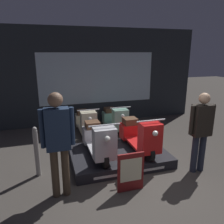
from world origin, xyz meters
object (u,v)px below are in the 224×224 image
(scooter_display_right, at_px, (139,135))
(price_sign_board, at_px, (131,172))
(scooter_backrow_1, at_px, (115,119))
(scooter_display_left, at_px, (98,140))
(person_right_browsing, at_px, (201,127))
(scooter_backrow_0, at_px, (85,122))
(person_left_browsing, at_px, (58,138))
(street_bollard, at_px, (37,152))

(scooter_display_right, bearing_deg, price_sign_board, -120.01)
(scooter_display_right, xyz_separation_m, price_sign_board, (-0.65, -1.12, -0.20))
(scooter_display_right, bearing_deg, scooter_backrow_1, 88.89)
(scooter_display_left, bearing_deg, price_sign_board, -73.92)
(person_right_browsing, bearing_deg, scooter_backrow_0, 122.61)
(scooter_display_left, distance_m, person_left_browsing, 1.34)
(scooter_backrow_1, height_order, price_sign_board, scooter_backrow_1)
(scooter_display_left, height_order, street_bollard, scooter_display_left)
(person_left_browsing, xyz_separation_m, person_right_browsing, (2.78, -0.00, -0.10))
(scooter_backrow_1, bearing_deg, person_left_browsing, -123.20)
(scooter_display_left, xyz_separation_m, person_left_browsing, (-0.87, -0.89, 0.50))
(scooter_display_left, distance_m, scooter_display_right, 0.97)
(scooter_display_left, xyz_separation_m, scooter_backrow_1, (1.01, 1.98, -0.22))
(scooter_display_left, height_order, person_left_browsing, person_left_browsing)
(scooter_backrow_0, relative_size, street_bollard, 1.52)
(price_sign_board, bearing_deg, scooter_backrow_1, 77.56)
(scooter_backrow_1, distance_m, street_bollard, 3.09)
(scooter_display_left, height_order, scooter_display_right, same)
(scooter_display_left, xyz_separation_m, person_right_browsing, (1.91, -0.89, 0.39))
(price_sign_board, bearing_deg, scooter_display_left, 106.08)
(scooter_display_right, xyz_separation_m, person_left_browsing, (-1.84, -0.89, 0.50))
(scooter_display_right, xyz_separation_m, person_right_browsing, (0.94, -0.89, 0.39))
(person_left_browsing, bearing_deg, person_right_browsing, -0.00)
(scooter_backrow_0, distance_m, scooter_backrow_1, 0.94)
(scooter_display_left, bearing_deg, scooter_display_right, 0.00)
(scooter_backrow_1, xyz_separation_m, street_bollard, (-2.28, -2.09, 0.16))
(person_left_browsing, distance_m, price_sign_board, 1.40)
(scooter_display_left, relative_size, scooter_display_right, 1.00)
(person_right_browsing, distance_m, price_sign_board, 1.71)
(scooter_backrow_1, distance_m, price_sign_board, 3.18)
(scooter_display_left, bearing_deg, street_bollard, -175.39)
(scooter_display_left, height_order, scooter_backrow_0, scooter_display_left)
(scooter_display_right, distance_m, person_right_browsing, 1.35)
(scooter_backrow_1, xyz_separation_m, person_left_browsing, (-1.88, -2.87, 0.71))
(scooter_display_left, bearing_deg, scooter_backrow_1, 63.11)
(price_sign_board, bearing_deg, scooter_display_right, 59.99)
(scooter_display_right, relative_size, scooter_backrow_0, 1.00)
(person_left_browsing, bearing_deg, scooter_display_right, 25.73)
(street_bollard, bearing_deg, scooter_display_right, 2.62)
(person_left_browsing, height_order, person_right_browsing, person_left_browsing)
(scooter_display_right, height_order, street_bollard, scooter_display_right)
(scooter_backrow_1, height_order, person_left_browsing, person_left_browsing)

